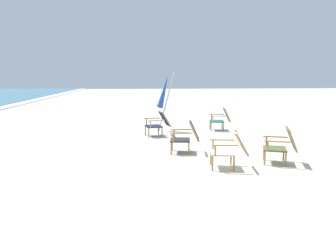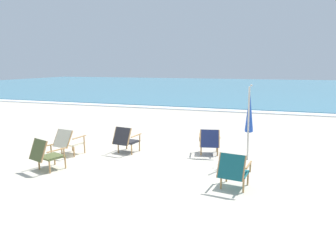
% 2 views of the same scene
% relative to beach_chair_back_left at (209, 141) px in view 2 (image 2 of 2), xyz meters
% --- Properties ---
extents(ground_plane, '(80.00, 80.00, 0.00)m').
position_rel_beach_chair_back_left_xyz_m(ground_plane, '(-1.82, -1.17, -0.42)').
color(ground_plane, beige).
extents(sea, '(80.00, 40.00, 0.10)m').
position_rel_beach_chair_back_left_xyz_m(sea, '(-1.82, 29.20, -0.37)').
color(sea, teal).
rests_on(sea, ground).
extents(surf_band, '(80.00, 1.10, 0.06)m').
position_rel_beach_chair_back_left_xyz_m(surf_band, '(-1.82, 8.90, -0.39)').
color(surf_band, white).
rests_on(surf_band, ground).
extents(beach_chair_back_left, '(0.71, 0.87, 0.78)m').
position_rel_beach_chair_back_left_xyz_m(beach_chair_back_left, '(0.00, 0.00, 0.00)').
color(beach_chair_back_left, '#19234C').
rests_on(beach_chair_back_left, ground).
extents(beach_chair_mid_center, '(0.67, 0.83, 0.78)m').
position_rel_beach_chair_back_left_xyz_m(beach_chair_mid_center, '(-3.82, -1.28, 0.00)').
color(beach_chair_mid_center, beige).
rests_on(beach_chair_mid_center, ground).
extents(beach_chair_front_right, '(0.67, 0.79, 0.80)m').
position_rel_beach_chair_back_left_xyz_m(beach_chair_front_right, '(0.91, -2.27, 0.01)').
color(beach_chair_front_right, '#196066').
rests_on(beach_chair_front_right, ground).
extents(beach_chair_front_left, '(0.67, 0.80, 0.80)m').
position_rel_beach_chair_back_left_xyz_m(beach_chair_front_left, '(-2.37, -0.57, 0.01)').
color(beach_chair_front_left, '#28282D').
rests_on(beach_chair_front_left, ground).
extents(beach_chair_far_center, '(0.77, 0.84, 0.81)m').
position_rel_beach_chair_back_left_xyz_m(beach_chair_far_center, '(-3.57, -2.52, 0.01)').
color(beach_chair_far_center, '#515B33').
rests_on(beach_chair_far_center, ground).
extents(umbrella_furled_blue, '(0.24, 0.63, 2.07)m').
position_rel_beach_chair_back_left_xyz_m(umbrella_furled_blue, '(1.07, -0.25, 0.93)').
color(umbrella_furled_blue, '#B7B2A8').
rests_on(umbrella_furled_blue, ground).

